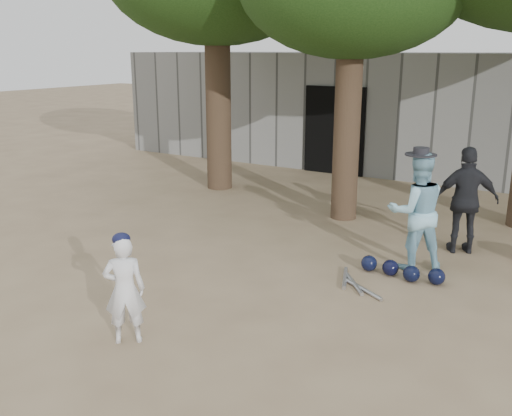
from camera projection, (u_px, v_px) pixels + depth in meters
The scene contains 7 objects.
ground at pixel (179, 287), 7.66m from camera, with size 70.00×70.00×0.00m, color #937C5E.
boy_player at pixel (125, 290), 6.08m from camera, with size 0.44×0.29×1.21m, color silver.
spectator_blue at pixel (416, 212), 8.12m from camera, with size 0.83×0.64×1.70m, color #8EC6DC.
spectator_dark at pixel (466, 201), 8.77m from camera, with size 0.98×0.41×1.67m, color black.
back_building at pixel (412, 109), 15.78m from camera, with size 16.00×5.24×3.00m.
helmet_row at pixel (401, 270), 7.93m from camera, with size 1.19×0.32×0.23m.
bat_pile at pixel (354, 283), 7.70m from camera, with size 0.84×0.79×0.06m.
Camera 1 is at (4.55, -5.54, 3.08)m, focal length 40.00 mm.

